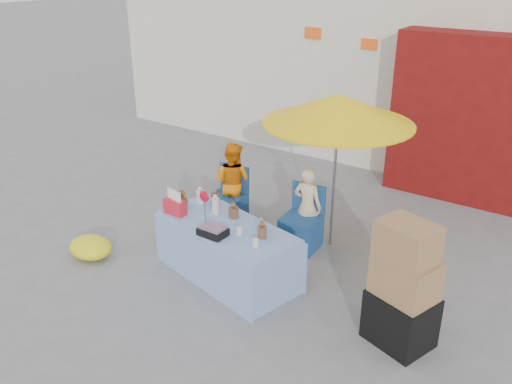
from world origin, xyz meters
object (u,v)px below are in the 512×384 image
Objects in this scene: chair_left at (228,207)px; vendor_beige at (307,207)px; market_table at (227,250)px; umbrella at (339,110)px; box_stack at (403,290)px; vendor_orange at (233,182)px; chair_right at (301,230)px.

chair_left is 0.77× the size of vendor_beige.
chair_left is at bearing 1.26° from vendor_beige.
chair_left is (-0.87, 1.14, -0.11)m from market_table.
umbrella reaches higher than chair_left.
box_stack is at bearing -42.98° from umbrella.
vendor_beige reaches higher than chair_left.
vendor_orange reaches higher than vendor_beige.
umbrella is (0.30, 0.28, 1.64)m from chair_right.
box_stack reaches higher than chair_right.
box_stack is (3.06, -1.26, 0.02)m from vendor_orange.
umbrella is (1.55, 0.28, 1.64)m from chair_left.
vendor_beige is at bearing 1.26° from chair_left.
vendor_beige reaches higher than chair_right.
umbrella reaches higher than box_stack.
vendor_orange is 0.58× the size of umbrella.
umbrella is at bearing 38.47° from chair_right.
umbrella reaches higher than vendor_orange.
vendor_beige is at bearing 145.20° from box_stack.
box_stack is at bearing 12.92° from market_table.
chair_right is (1.25, 0.00, 0.00)m from chair_left.
chair_right is at bearing -4.86° from chair_left.
market_table is 1.45× the size of box_stack.
vendor_orange is 2.02m from umbrella.
chair_right is (0.38, 1.14, -0.11)m from market_table.
vendor_orange is at bearing -4.86° from vendor_beige.
market_table is at bearing 119.49° from vendor_orange.
market_table is 2.21m from box_stack.
chair_right is 0.41× the size of umbrella.
market_table reaches higher than chair_left.
umbrella reaches higher than vendor_beige.
box_stack is at bearing -25.05° from chair_left.
chair_left is 0.71× the size of vendor_orange.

